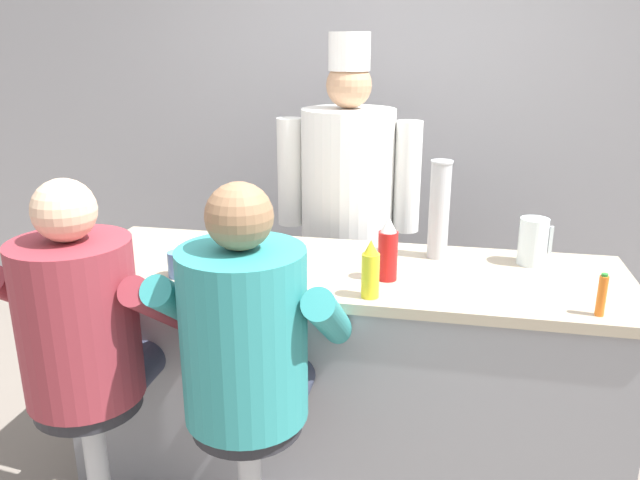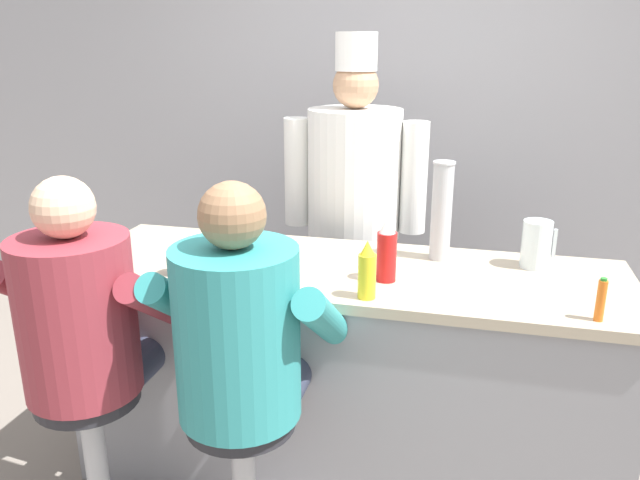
% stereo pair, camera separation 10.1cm
% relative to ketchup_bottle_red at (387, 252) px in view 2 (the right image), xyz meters
% --- Properties ---
extents(wall_back, '(10.00, 0.06, 2.70)m').
position_rel_ketchup_bottle_red_xyz_m(wall_back, '(-0.18, 1.60, 0.27)').
color(wall_back, '#99999E').
rests_on(wall_back, ground_plane).
extents(diner_counter, '(2.23, 0.73, 0.96)m').
position_rel_ketchup_bottle_red_xyz_m(diner_counter, '(-0.18, 0.10, -0.59)').
color(diner_counter, gray).
rests_on(diner_counter, ground_plane).
extents(ketchup_bottle_red, '(0.07, 0.07, 0.25)m').
position_rel_ketchup_bottle_red_xyz_m(ketchup_bottle_red, '(0.00, 0.00, 0.00)').
color(ketchup_bottle_red, red).
rests_on(ketchup_bottle_red, diner_counter).
extents(mustard_bottle_yellow, '(0.06, 0.06, 0.21)m').
position_rel_ketchup_bottle_red_xyz_m(mustard_bottle_yellow, '(-0.04, -0.18, -0.02)').
color(mustard_bottle_yellow, yellow).
rests_on(mustard_bottle_yellow, diner_counter).
extents(hot_sauce_bottle_orange, '(0.03, 0.03, 0.15)m').
position_rel_ketchup_bottle_red_xyz_m(hot_sauce_bottle_orange, '(0.72, -0.19, -0.04)').
color(hot_sauce_bottle_orange, orange).
rests_on(hot_sauce_bottle_orange, diner_counter).
extents(water_pitcher_clear, '(0.13, 0.11, 0.19)m').
position_rel_ketchup_bottle_red_xyz_m(water_pitcher_clear, '(0.56, 0.29, -0.02)').
color(water_pitcher_clear, silver).
rests_on(water_pitcher_clear, diner_counter).
extents(breakfast_plate, '(0.24, 0.24, 0.05)m').
position_rel_ketchup_bottle_red_xyz_m(breakfast_plate, '(-0.55, -0.10, -0.10)').
color(breakfast_plate, white).
rests_on(breakfast_plate, diner_counter).
extents(cereal_bowl, '(0.14, 0.14, 0.05)m').
position_rel_ketchup_bottle_red_xyz_m(cereal_bowl, '(-0.80, 0.07, -0.09)').
color(cereal_bowl, '#4C7FB7').
rests_on(cereal_bowl, diner_counter).
extents(coffee_mug_blue, '(0.13, 0.08, 0.10)m').
position_rel_ketchup_bottle_red_xyz_m(coffee_mug_blue, '(-0.79, -0.13, -0.07)').
color(coffee_mug_blue, '#4C7AB2').
rests_on(coffee_mug_blue, diner_counter).
extents(coffee_mug_tan, '(0.12, 0.08, 0.08)m').
position_rel_ketchup_bottle_red_xyz_m(coffee_mug_tan, '(-0.59, 0.12, -0.08)').
color(coffee_mug_tan, beige).
rests_on(coffee_mug_tan, diner_counter).
extents(cup_stack_steel, '(0.09, 0.09, 0.41)m').
position_rel_ketchup_bottle_red_xyz_m(cup_stack_steel, '(0.18, 0.30, 0.09)').
color(cup_stack_steel, '#B7BABF').
rests_on(cup_stack_steel, diner_counter).
extents(diner_seated_maroon, '(0.61, 0.60, 1.42)m').
position_rel_ketchup_bottle_red_xyz_m(diner_seated_maroon, '(-0.99, -0.48, -0.20)').
color(diner_seated_maroon, '#B2B5BA').
rests_on(diner_seated_maroon, ground_plane).
extents(diner_seated_teal, '(0.62, 0.61, 1.43)m').
position_rel_ketchup_bottle_red_xyz_m(diner_seated_teal, '(-0.41, -0.47, -0.20)').
color(diner_seated_teal, '#B2B5BA').
rests_on(diner_seated_teal, ground_plane).
extents(cook_in_whites_near, '(0.73, 0.47, 1.87)m').
position_rel_ketchup_bottle_red_xyz_m(cook_in_whites_near, '(-0.29, 0.83, -0.05)').
color(cook_in_whites_near, '#232328').
rests_on(cook_in_whites_near, ground_plane).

